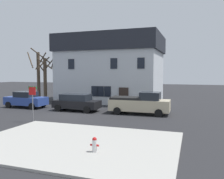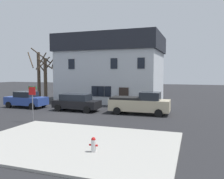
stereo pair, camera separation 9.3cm
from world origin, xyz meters
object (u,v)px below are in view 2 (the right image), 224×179
object	(u,v)px
tree_bare_near	(39,74)
bicycle_leaning	(66,102)
car_black_wagon	(76,102)
street_sign_pole	(32,97)
tree_bare_mid	(46,77)
building_main	(112,68)
pickup_truck_beige	(140,103)
fire_hydrant	(93,144)
car_blue_sedan	(26,99)

from	to	relation	value
tree_bare_near	bicycle_leaning	size ratio (longest dim) A/B	4.13
car_black_wagon	street_sign_pole	size ratio (longest dim) A/B	1.71
car_black_wagon	bicycle_leaning	distance (m)	4.49
tree_bare_mid	car_black_wagon	xyz separation A→B (m)	(6.99, -5.11, -2.36)
building_main	street_sign_pole	bearing A→B (deg)	-94.79
car_black_wagon	pickup_truck_beige	xyz separation A→B (m)	(6.31, 0.32, 0.11)
bicycle_leaning	building_main	bearing A→B (deg)	59.43
fire_hydrant	bicycle_leaning	distance (m)	17.00
fire_hydrant	car_black_wagon	bearing A→B (deg)	121.30
tree_bare_mid	bicycle_leaning	size ratio (longest dim) A/B	3.85
fire_hydrant	bicycle_leaning	size ratio (longest dim) A/B	0.41
pickup_truck_beige	bicycle_leaning	size ratio (longest dim) A/B	3.29
pickup_truck_beige	bicycle_leaning	xyz separation A→B (m)	(-9.33, 2.96, -0.61)
tree_bare_near	fire_hydrant	bearing A→B (deg)	-47.42
building_main	pickup_truck_beige	size ratio (longest dim) A/B	2.39
car_black_wagon	fire_hydrant	bearing A→B (deg)	-58.70
tree_bare_near	bicycle_leaning	bearing A→B (deg)	-21.84
car_black_wagon	street_sign_pole	xyz separation A→B (m)	(-0.75, -5.69, 1.03)
tree_bare_near	car_blue_sedan	size ratio (longest dim) A/B	1.51
pickup_truck_beige	bicycle_leaning	bearing A→B (deg)	162.40
building_main	car_black_wagon	bearing A→B (deg)	-93.13
car_black_wagon	tree_bare_near	bearing A→B (deg)	146.98
tree_bare_mid	street_sign_pole	bearing A→B (deg)	-60.00
tree_bare_near	pickup_truck_beige	xyz separation A→B (m)	(14.62, -5.08, -2.58)
car_black_wagon	pickup_truck_beige	bearing A→B (deg)	2.93
tree_bare_near	fire_hydrant	xyz separation A→B (m)	(14.86, -16.17, -3.09)
tree_bare_near	fire_hydrant	size ratio (longest dim) A/B	10.05
car_blue_sedan	pickup_truck_beige	size ratio (longest dim) A/B	0.83
fire_hydrant	street_sign_pole	xyz separation A→B (m)	(-7.30, 5.08, 1.43)
tree_bare_mid	fire_hydrant	size ratio (longest dim) A/B	9.36
pickup_truck_beige	street_sign_pole	world-z (taller)	street_sign_pole
tree_bare_mid	fire_hydrant	xyz separation A→B (m)	(13.53, -15.88, -2.76)
bicycle_leaning	tree_bare_near	bearing A→B (deg)	158.16
car_blue_sedan	fire_hydrant	distance (m)	16.85
building_main	fire_hydrant	xyz separation A→B (m)	(6.04, -20.03, -3.88)
building_main	car_black_wagon	distance (m)	9.91
car_blue_sedan	bicycle_leaning	bearing A→B (deg)	43.77
street_sign_pole	building_main	bearing A→B (deg)	85.21
building_main	pickup_truck_beige	distance (m)	11.18
pickup_truck_beige	tree_bare_near	bearing A→B (deg)	160.84
fire_hydrant	tree_bare_near	bearing A→B (deg)	132.58
car_blue_sedan	car_black_wagon	xyz separation A→B (m)	(6.20, -0.24, 0.00)
building_main	car_blue_sedan	size ratio (longest dim) A/B	2.88
car_black_wagon	fire_hydrant	xyz separation A→B (m)	(6.55, -10.77, -0.40)
car_blue_sedan	bicycle_leaning	distance (m)	4.42
building_main	bicycle_leaning	xyz separation A→B (m)	(-3.53, -5.98, -3.99)
building_main	fire_hydrant	bearing A→B (deg)	-73.22
tree_bare_near	tree_bare_mid	world-z (taller)	tree_bare_near
tree_bare_near	car_blue_sedan	bearing A→B (deg)	-67.69
tree_bare_near	car_black_wagon	world-z (taller)	tree_bare_near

